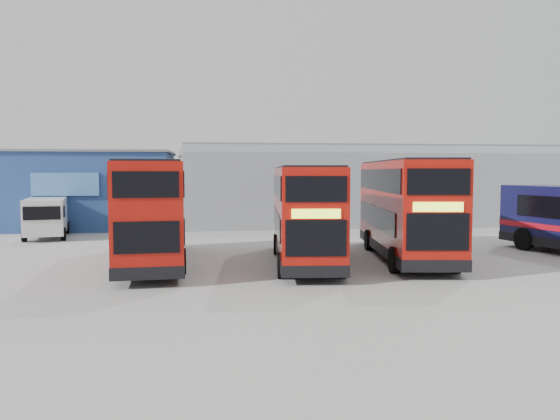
# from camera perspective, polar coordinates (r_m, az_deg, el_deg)

# --- Properties ---
(ground_plane) EXTENTS (120.00, 120.00, 0.00)m
(ground_plane) POSITION_cam_1_polar(r_m,az_deg,el_deg) (21.50, 7.18, -6.06)
(ground_plane) COLOR gray
(ground_plane) RESTS_ON ground
(office_block) EXTENTS (12.30, 8.32, 5.12)m
(office_block) POSITION_cam_1_polar(r_m,az_deg,el_deg) (39.46, -20.06, 2.07)
(office_block) COLOR navy
(office_block) RESTS_ON ground
(maintenance_shed) EXTENTS (30.50, 12.00, 5.89)m
(maintenance_shed) POSITION_cam_1_polar(r_m,az_deg,el_deg) (42.64, 10.87, 2.40)
(maintenance_shed) COLOR #91969E
(maintenance_shed) RESTS_ON ground
(double_decker_left) EXTENTS (3.03, 9.96, 4.16)m
(double_decker_left) POSITION_cam_1_polar(r_m,az_deg,el_deg) (22.62, -13.22, -0.35)
(double_decker_left) COLOR #A21009
(double_decker_left) RESTS_ON ground
(double_decker_centre) EXTENTS (3.11, 9.53, 3.96)m
(double_decker_centre) POSITION_cam_1_polar(r_m,az_deg,el_deg) (22.34, 2.58, -0.55)
(double_decker_centre) COLOR #A21009
(double_decker_centre) RESTS_ON ground
(double_decker_right) EXTENTS (3.70, 10.23, 4.24)m
(double_decker_right) POSITION_cam_1_polar(r_m,az_deg,el_deg) (24.09, 12.91, 0.01)
(double_decker_right) COLOR #A21009
(double_decker_right) RESTS_ON ground
(panel_van) EXTENTS (2.97, 5.42, 2.24)m
(panel_van) POSITION_cam_1_polar(r_m,az_deg,el_deg) (33.80, -23.22, -0.55)
(panel_van) COLOR silver
(panel_van) RESTS_ON ground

